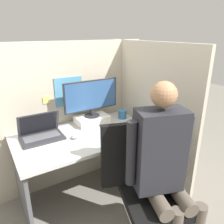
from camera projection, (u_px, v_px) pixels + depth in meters
name	position (u px, v px, depth m)	size (l,w,h in m)	color
ground_plane	(105.00, 219.00, 2.08)	(12.00, 12.00, 0.00)	slate
cubicle_panel_back	(70.00, 116.00, 2.41)	(1.83, 0.05, 1.60)	#B7AD99
cubicle_panel_right	(145.00, 118.00, 2.38)	(0.04, 1.39, 1.60)	#B7AD99
desk	(86.00, 152.00, 2.18)	(1.33, 0.74, 0.75)	#B7B7B2
paper_box	(92.00, 120.00, 2.35)	(0.35, 0.21, 0.08)	white
monitor	(91.00, 97.00, 2.26)	(0.60, 0.16, 0.39)	#232328
laptop	(41.00, 133.00, 2.02)	(0.38, 0.25, 0.25)	#2D2D33
mouse	(74.00, 137.00, 2.01)	(0.06, 0.05, 0.04)	gray
stapler	(137.00, 120.00, 2.38)	(0.04, 0.14, 0.06)	black
carrot_toy	(109.00, 134.00, 2.07)	(0.04, 0.16, 0.04)	orange
office_chair	(144.00, 186.00, 1.71)	(0.59, 0.63, 1.04)	black
person	(164.00, 165.00, 1.53)	(0.46, 0.47, 1.39)	brown
coffee_mug	(122.00, 114.00, 2.49)	(0.09, 0.09, 0.10)	teal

